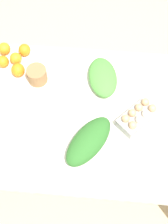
# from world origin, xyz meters

# --- Properties ---
(ground_plane) EXTENTS (8.00, 8.00, 0.00)m
(ground_plane) POSITION_xyz_m (0.00, 0.00, 0.00)
(ground_plane) COLOR #C6B289
(dining_table) EXTENTS (1.50, 0.92, 0.77)m
(dining_table) POSITION_xyz_m (0.00, 0.00, 0.68)
(dining_table) COLOR silver
(dining_table) RESTS_ON ground_plane
(egg_carton) EXTENTS (0.25, 0.25, 0.09)m
(egg_carton) POSITION_xyz_m (-0.30, 0.01, 0.81)
(egg_carton) COLOR #A8A8A3
(egg_carton) RESTS_ON dining_table
(paper_bag) EXTENTS (0.12, 0.12, 0.09)m
(paper_bag) POSITION_xyz_m (0.29, -0.21, 0.82)
(paper_bag) COLOR #997047
(paper_bag) RESTS_ON dining_table
(greens_bunch_scallion) EXTENTS (0.30, 0.36, 0.10)m
(greens_bunch_scallion) POSITION_xyz_m (-0.04, 0.18, 0.82)
(greens_bunch_scallion) COLOR #2D6B28
(greens_bunch_scallion) RESTS_ON dining_table
(greens_bunch_kale) EXTENTS (0.22, 0.31, 0.07)m
(greens_bunch_kale) POSITION_xyz_m (-0.09, -0.23, 0.81)
(greens_bunch_kale) COLOR #4C933D
(greens_bunch_kale) RESTS_ON dining_table
(orange_0) EXTENTS (0.07, 0.07, 0.07)m
(orange_0) POSITION_xyz_m (0.44, -0.32, 0.81)
(orange_0) COLOR orange
(orange_0) RESTS_ON dining_table
(orange_1) EXTENTS (0.08, 0.08, 0.08)m
(orange_1) POSITION_xyz_m (0.53, -0.39, 0.81)
(orange_1) COLOR orange
(orange_1) RESTS_ON dining_table
(orange_2) EXTENTS (0.07, 0.07, 0.07)m
(orange_2) POSITION_xyz_m (0.52, -0.29, 0.81)
(orange_2) COLOR orange
(orange_2) RESTS_ON dining_table
(orange_3) EXTENTS (0.08, 0.08, 0.08)m
(orange_3) POSITION_xyz_m (0.41, -0.24, 0.81)
(orange_3) COLOR orange
(orange_3) RESTS_ON dining_table
(orange_4) EXTENTS (0.07, 0.07, 0.07)m
(orange_4) POSITION_xyz_m (0.40, -0.39, 0.81)
(orange_4) COLOR orange
(orange_4) RESTS_ON dining_table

